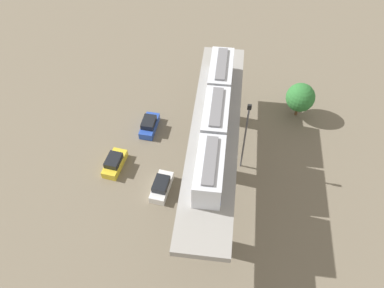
{
  "coord_description": "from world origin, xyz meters",
  "views": [
    {
      "loc": [
        -1.08,
        28.67,
        39.02
      ],
      "look_at": [
        2.5,
        -0.27,
        4.68
      ],
      "focal_mm": 37.01,
      "sensor_mm": 36.0,
      "label": 1
    }
  ],
  "objects_px": {
    "tree_near_viaduct": "(300,97)",
    "train": "(216,117)",
    "parked_car_white": "(161,186)",
    "signal_post": "(245,135)",
    "parked_car_yellow": "(114,163)",
    "parked_car_blue": "(149,125)"
  },
  "relations": [
    {
      "from": "parked_car_blue",
      "to": "signal_post",
      "type": "relative_size",
      "value": 0.41
    },
    {
      "from": "parked_car_yellow",
      "to": "signal_post",
      "type": "distance_m",
      "value": 16.26
    },
    {
      "from": "parked_car_white",
      "to": "parked_car_yellow",
      "type": "bearing_deg",
      "value": -16.14
    },
    {
      "from": "tree_near_viaduct",
      "to": "signal_post",
      "type": "xyz_separation_m",
      "value": [
        7.19,
        9.85,
        2.54
      ]
    },
    {
      "from": "parked_car_yellow",
      "to": "tree_near_viaduct",
      "type": "relative_size",
      "value": 0.86
    },
    {
      "from": "tree_near_viaduct",
      "to": "signal_post",
      "type": "bearing_deg",
      "value": 53.88
    },
    {
      "from": "signal_post",
      "to": "train",
      "type": "bearing_deg",
      "value": 19.29
    },
    {
      "from": "parked_car_yellow",
      "to": "tree_near_viaduct",
      "type": "bearing_deg",
      "value": -144.49
    },
    {
      "from": "parked_car_blue",
      "to": "parked_car_yellow",
      "type": "xyz_separation_m",
      "value": [
        3.0,
        6.76,
        0.0
      ]
    },
    {
      "from": "parked_car_blue",
      "to": "signal_post",
      "type": "height_order",
      "value": "signal_post"
    },
    {
      "from": "train",
      "to": "parked_car_yellow",
      "type": "distance_m",
      "value": 14.73
    },
    {
      "from": "tree_near_viaduct",
      "to": "train",
      "type": "bearing_deg",
      "value": 46.2
    },
    {
      "from": "train",
      "to": "tree_near_viaduct",
      "type": "height_order",
      "value": "train"
    },
    {
      "from": "parked_car_white",
      "to": "parked_car_yellow",
      "type": "height_order",
      "value": "same"
    },
    {
      "from": "train",
      "to": "parked_car_yellow",
      "type": "xyz_separation_m",
      "value": [
        11.94,
        0.86,
        -8.58
      ]
    },
    {
      "from": "train",
      "to": "parked_car_yellow",
      "type": "bearing_deg",
      "value": 4.11
    },
    {
      "from": "parked_car_white",
      "to": "signal_post",
      "type": "distance_m",
      "value": 11.36
    },
    {
      "from": "train",
      "to": "parked_car_blue",
      "type": "relative_size",
      "value": 4.75
    },
    {
      "from": "parked_car_white",
      "to": "parked_car_yellow",
      "type": "relative_size",
      "value": 1.0
    },
    {
      "from": "parked_car_white",
      "to": "signal_post",
      "type": "relative_size",
      "value": 0.42
    },
    {
      "from": "train",
      "to": "tree_near_viaduct",
      "type": "distance_m",
      "value": 16.48
    },
    {
      "from": "tree_near_viaduct",
      "to": "signal_post",
      "type": "distance_m",
      "value": 12.45
    }
  ]
}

